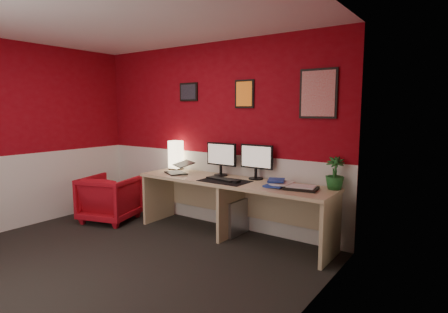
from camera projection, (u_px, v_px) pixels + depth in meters
ground at (111, 264)px, 3.80m from camera, size 4.00×3.50×0.01m
ceiling at (100, 15)px, 3.47m from camera, size 4.00×3.50×0.01m
wall_back at (211, 135)px, 5.05m from camera, size 4.00×0.01×2.50m
wall_left at (10, 136)px, 4.78m from camera, size 0.01×3.50×2.50m
wall_right at (290, 161)px, 2.49m from camera, size 0.01×3.50×2.50m
wainscot_back at (211, 188)px, 5.15m from camera, size 4.00×0.01×1.00m
wainscot_left at (14, 192)px, 4.87m from camera, size 0.01×3.50×1.00m
wainscot_right at (287, 265)px, 2.59m from camera, size 0.01×3.50×1.00m
desk at (231, 209)px, 4.56m from camera, size 2.60×0.65×0.73m
shoji_lamp at (176, 156)px, 5.31m from camera, size 0.16×0.16×0.40m
laptop at (176, 166)px, 4.96m from camera, size 0.40×0.36×0.22m
monitor_left at (221, 154)px, 4.79m from camera, size 0.45×0.06×0.58m
monitor_right at (256, 156)px, 4.54m from camera, size 0.45×0.06×0.58m
desk_mat at (225, 181)px, 4.45m from camera, size 0.60×0.38×0.01m
keyboard at (222, 179)px, 4.52m from camera, size 0.44×0.20×0.02m
mouse at (236, 182)px, 4.31m from camera, size 0.07×0.10×0.03m
book_bottom at (269, 184)px, 4.20m from camera, size 0.22×0.30×0.03m
book_middle at (274, 182)px, 4.18m from camera, size 0.21×0.28×0.02m
book_top at (268, 180)px, 4.19m from camera, size 0.27×0.31×0.02m
zen_tray at (301, 188)px, 3.98m from camera, size 0.39×0.30×0.03m
potted_plant at (335, 173)px, 3.98m from camera, size 0.25×0.25×0.36m
pc_tower at (234, 216)px, 4.71m from camera, size 0.20×0.45×0.45m
armchair at (111, 198)px, 5.25m from camera, size 0.88×0.90×0.66m
art_left at (189, 92)px, 5.19m from camera, size 0.32×0.02×0.26m
art_center at (244, 94)px, 4.66m from camera, size 0.28×0.02×0.36m
art_right at (318, 94)px, 4.10m from camera, size 0.44×0.02×0.56m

